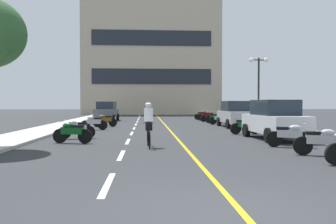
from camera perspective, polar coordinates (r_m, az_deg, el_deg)
name	(u,v)px	position (r m, az deg, el deg)	size (l,w,h in m)	color
ground_plane	(162,125)	(26.23, -0.98, -2.19)	(140.00, 140.00, 0.00)	#2D3033
curb_left	(74,123)	(29.80, -15.23, -1.69)	(2.40, 72.00, 0.12)	#B7B2A8
curb_right	(245,122)	(30.38, 12.45, -1.61)	(2.40, 72.00, 0.12)	#B7B2A8
lane_dash_0	(107,184)	(7.38, -9.90, -11.59)	(0.14, 2.20, 0.01)	silver
lane_dash_1	(121,155)	(11.30, -7.67, -7.03)	(0.14, 2.20, 0.01)	silver
lane_dash_2	(128,141)	(15.26, -6.61, -4.81)	(0.14, 2.20, 0.01)	silver
lane_dash_3	(132,133)	(19.24, -5.99, -3.51)	(0.14, 2.20, 0.01)	silver
lane_dash_4	(134,128)	(23.22, -5.58, -2.66)	(0.14, 2.20, 0.01)	silver
lane_dash_5	(136,124)	(27.21, -5.29, -2.06)	(0.14, 2.20, 0.01)	silver
lane_dash_6	(137,122)	(31.20, -5.08, -1.61)	(0.14, 2.20, 0.01)	silver
lane_dash_7	(138,120)	(35.19, -4.91, -1.26)	(0.14, 2.20, 0.01)	silver
lane_dash_8	(139,118)	(39.19, -4.78, -0.98)	(0.14, 2.20, 0.01)	silver
lane_dash_9	(140,117)	(43.19, -4.68, -0.76)	(0.14, 2.20, 0.01)	silver
lane_dash_10	(140,115)	(47.18, -4.59, -0.57)	(0.14, 2.20, 0.01)	silver
lane_dash_11	(141,114)	(51.18, -4.51, -0.41)	(0.14, 2.20, 0.01)	silver
centre_line_yellow	(163,123)	(29.23, -0.76, -1.81)	(0.12, 66.00, 0.01)	gold
office_building	(151,55)	(55.40, -2.74, 9.28)	(20.44, 9.58, 18.42)	#BCAD93
street_lamp_mid	(259,75)	(26.91, 14.66, 5.87)	(1.46, 0.36, 4.95)	black
parked_car_near	(274,119)	(16.71, 17.06, -1.18)	(2.09, 4.28, 1.82)	black
parked_car_mid	(235,114)	(24.58, 10.99, -0.32)	(1.95, 4.21, 1.82)	black
parked_car_far	(107,111)	(33.32, -10.05, 0.14)	(2.14, 4.30, 1.82)	black
motorcycle_1	(322,141)	(12.05, 23.91, -4.36)	(1.66, 0.73, 0.92)	black
motorcycle_2	(290,135)	(13.88, 19.36, -3.56)	(1.65, 0.78, 0.92)	black
motorcycle_3	(72,132)	(14.96, -15.46, -3.18)	(1.68, 0.64, 0.92)	black
motorcycle_4	(77,129)	(16.83, -14.78, -2.66)	(1.69, 0.64, 0.92)	black
motorcycle_5	(245,125)	(19.16, 12.59, -2.15)	(1.70, 0.60, 0.92)	black
motorcycle_6	(94,122)	(22.14, -12.09, -1.67)	(1.70, 0.60, 0.92)	black
motorcycle_7	(105,120)	(24.90, -10.33, -1.32)	(1.68, 0.66, 0.92)	black
motorcycle_8	(220,119)	(27.26, 8.53, -1.07)	(1.70, 0.60, 0.92)	black
motorcycle_9	(215,117)	(29.29, 7.80, -0.89)	(1.70, 0.60, 0.92)	black
motorcycle_10	(209,116)	(31.36, 6.78, -0.74)	(1.65, 0.75, 0.92)	black
motorcycle_11	(206,116)	(33.31, 6.32, -0.61)	(1.70, 0.60, 0.92)	black
motorcycle_12	(203,115)	(35.34, 5.69, -0.49)	(1.70, 0.60, 0.92)	black
cyclist_rider	(149,124)	(13.11, -3.20, -1.95)	(0.42, 1.77, 1.71)	black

